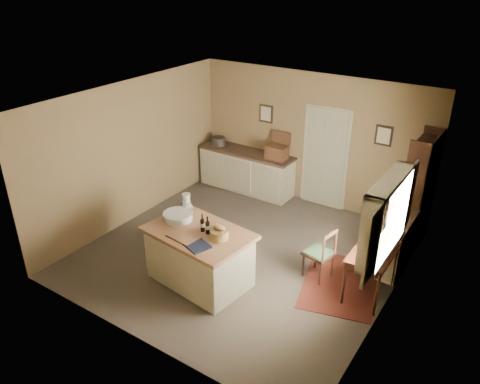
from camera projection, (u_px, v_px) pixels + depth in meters
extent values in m
plane|color=brown|center=(243.00, 253.00, 8.16)|extent=(5.00, 5.00, 0.00)
cube|color=olive|center=(311.00, 140.00, 9.43)|extent=(5.00, 0.10, 2.70)
cube|color=olive|center=(131.00, 256.00, 5.69)|extent=(5.00, 0.10, 2.70)
cube|color=olive|center=(132.00, 152.00, 8.80)|extent=(0.10, 5.00, 2.70)
cube|color=olive|center=(397.00, 227.00, 6.32)|extent=(0.10, 5.00, 2.70)
plane|color=silver|center=(243.00, 101.00, 6.97)|extent=(5.00, 5.00, 0.00)
cube|color=#B1B092|center=(325.00, 157.00, 9.37)|extent=(0.97, 0.06, 2.11)
cube|color=black|center=(266.00, 114.00, 9.78)|extent=(0.32, 0.02, 0.38)
cube|color=beige|center=(266.00, 114.00, 9.77)|extent=(0.24, 0.01, 0.30)
cube|color=black|center=(384.00, 136.00, 8.54)|extent=(0.32, 0.02, 0.38)
cube|color=beige|center=(383.00, 136.00, 8.53)|extent=(0.24, 0.01, 0.30)
cube|color=beige|center=(380.00, 251.00, 6.38)|extent=(0.25, 1.32, 0.06)
cube|color=beige|center=(391.00, 181.00, 5.92)|extent=(0.25, 1.32, 0.06)
cube|color=white|center=(395.00, 220.00, 6.09)|extent=(0.01, 1.20, 1.00)
cube|color=beige|center=(371.00, 248.00, 5.49)|extent=(0.04, 0.35, 1.00)
cube|color=beige|center=(410.00, 196.00, 6.72)|extent=(0.04, 0.35, 1.00)
cube|color=beige|center=(200.00, 258.00, 7.28)|extent=(1.59, 1.10, 0.85)
cube|color=#956642|center=(199.00, 233.00, 7.08)|extent=(1.71, 1.22, 0.06)
cylinder|color=white|center=(178.00, 216.00, 7.37)|extent=(0.46, 0.46, 0.11)
cube|color=#956642|center=(184.00, 236.00, 6.91)|extent=(0.50, 0.38, 0.03)
cube|color=black|center=(197.00, 245.00, 6.69)|extent=(0.45, 0.40, 0.02)
cylinder|color=olive|center=(219.00, 234.00, 6.86)|extent=(0.28, 0.28, 0.14)
cylinder|color=black|center=(202.00, 223.00, 7.01)|extent=(0.07, 0.07, 0.29)
cylinder|color=black|center=(208.00, 225.00, 6.95)|extent=(0.07, 0.07, 0.29)
cube|color=beige|center=(246.00, 172.00, 10.29)|extent=(2.11, 0.58, 0.85)
cube|color=#332319|center=(247.00, 153.00, 10.09)|extent=(2.15, 0.61, 0.05)
cube|color=#492B19|center=(277.00, 152.00, 9.65)|extent=(0.42, 0.32, 0.28)
cylinder|color=#59544F|center=(219.00, 141.00, 10.41)|extent=(0.36, 0.36, 0.18)
cube|color=#471412|center=(340.00, 283.00, 7.38)|extent=(1.47, 1.83, 0.01)
cube|color=#32170E|center=(373.00, 253.00, 6.83)|extent=(0.57, 0.93, 0.03)
cube|color=#32170E|center=(373.00, 257.00, 6.86)|extent=(0.51, 0.87, 0.10)
cube|color=silver|center=(370.00, 251.00, 6.85)|extent=(0.22, 0.30, 0.01)
cylinder|color=black|center=(386.00, 244.00, 6.96)|extent=(0.05, 0.05, 0.05)
cylinder|color=#32170E|center=(344.00, 283.00, 6.81)|extent=(0.04, 0.04, 0.72)
cylinder|color=#32170E|center=(377.00, 295.00, 6.56)|extent=(0.04, 0.04, 0.72)
cylinder|color=#32170E|center=(364.00, 256.00, 7.44)|extent=(0.04, 0.04, 0.72)
cylinder|color=#32170E|center=(395.00, 266.00, 7.20)|extent=(0.04, 0.04, 0.72)
cube|color=beige|center=(390.00, 244.00, 7.65)|extent=(0.55, 0.99, 0.85)
cube|color=#332319|center=(394.00, 220.00, 7.45)|extent=(0.58, 1.03, 0.05)
cylinder|color=silver|center=(389.00, 219.00, 7.33)|extent=(0.24, 0.24, 0.09)
cube|color=black|center=(411.00, 200.00, 7.73)|extent=(0.35, 0.04, 2.05)
cube|color=black|center=(425.00, 182.00, 8.39)|extent=(0.35, 0.04, 2.05)
cube|color=black|center=(428.00, 193.00, 7.98)|extent=(0.02, 0.92, 2.05)
cube|color=black|center=(409.00, 239.00, 8.49)|extent=(0.35, 0.88, 0.03)
cube|color=black|center=(414.00, 214.00, 8.26)|extent=(0.35, 0.88, 0.03)
cube|color=black|center=(419.00, 188.00, 8.03)|extent=(0.35, 0.88, 0.03)
cube|color=black|center=(423.00, 166.00, 7.85)|extent=(0.35, 0.88, 0.03)
cube|color=black|center=(427.00, 143.00, 7.67)|extent=(0.35, 0.88, 0.03)
cylinder|color=white|center=(420.00, 185.00, 8.01)|extent=(0.12, 0.12, 0.11)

